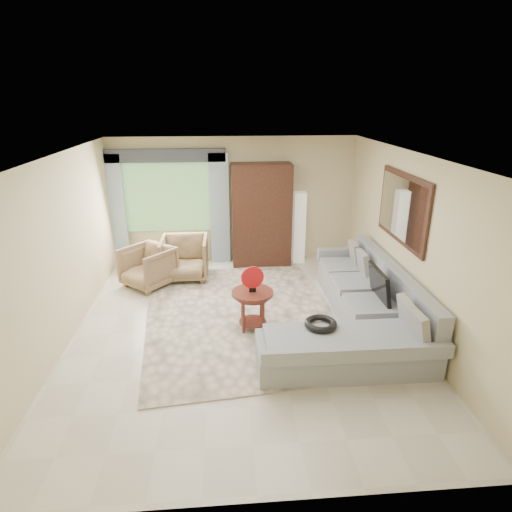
{
  "coord_description": "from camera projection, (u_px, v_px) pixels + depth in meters",
  "views": [
    {
      "loc": [
        -0.24,
        -5.73,
        3.33
      ],
      "look_at": [
        0.25,
        0.35,
        1.05
      ],
      "focal_mm": 30.0,
      "sensor_mm": 36.0,
      "label": 1
    }
  ],
  "objects": [
    {
      "name": "tv_screen",
      "position": [
        379.0,
        284.0,
        6.33
      ],
      "size": [
        0.14,
        0.74,
        0.48
      ],
      "primitive_type": "cube",
      "rotation": [
        0.0,
        -0.17,
        0.0
      ],
      "color": "black",
      "rests_on": "sectional_sofa"
    },
    {
      "name": "coffee_table",
      "position": [
        253.0,
        309.0,
        6.42
      ],
      "size": [
        0.62,
        0.62,
        0.62
      ],
      "rotation": [
        0.0,
        0.0,
        0.12
      ],
      "color": "#4C1B14",
      "rests_on": "ground"
    },
    {
      "name": "armchair_right",
      "position": [
        185.0,
        258.0,
        8.24
      ],
      "size": [
        0.89,
        0.91,
        0.82
      ],
      "primitive_type": "imported",
      "rotation": [
        0.0,
        0.0,
        -0.01
      ],
      "color": "#927550",
      "rests_on": "ground"
    },
    {
      "name": "ground",
      "position": [
        242.0,
        329.0,
        6.53
      ],
      "size": [
        6.0,
        6.0,
        0.0
      ],
      "primitive_type": "plane",
      "color": "silver",
      "rests_on": "ground"
    },
    {
      "name": "curtain_left",
      "position": [
        116.0,
        212.0,
        8.64
      ],
      "size": [
        0.4,
        0.08,
        2.3
      ],
      "primitive_type": "cube",
      "color": "#9EB7CC",
      "rests_on": "ground"
    },
    {
      "name": "sectional_sofa",
      "position": [
        361.0,
        313.0,
        6.4
      ],
      "size": [
        2.3,
        3.46,
        0.9
      ],
      "color": "#93959B",
      "rests_on": "ground"
    },
    {
      "name": "window",
      "position": [
        168.0,
        197.0,
        8.72
      ],
      "size": [
        1.8,
        0.04,
        1.4
      ],
      "primitive_type": "cube",
      "color": "#669E59",
      "rests_on": "wall_back"
    },
    {
      "name": "armchair_left",
      "position": [
        148.0,
        267.0,
        7.91
      ],
      "size": [
        1.15,
        1.15,
        0.75
      ],
      "primitive_type": "imported",
      "rotation": [
        0.0,
        0.0,
        -0.71
      ],
      "color": "#91744F",
      "rests_on": "ground"
    },
    {
      "name": "garden_hose",
      "position": [
        321.0,
        324.0,
        5.58
      ],
      "size": [
        0.43,
        0.43,
        0.09
      ],
      "primitive_type": "torus",
      "color": "black",
      "rests_on": "sectional_sofa"
    },
    {
      "name": "armoire",
      "position": [
        261.0,
        215.0,
        8.75
      ],
      "size": [
        1.2,
        0.55,
        2.1
      ],
      "primitive_type": "cube",
      "color": "black",
      "rests_on": "ground"
    },
    {
      "name": "area_rug",
      "position": [
        242.0,
        315.0,
        6.92
      ],
      "size": [
        3.41,
        4.3,
        0.02
      ],
      "primitive_type": "cube",
      "rotation": [
        0.0,
        0.0,
        0.11
      ],
      "color": "beige",
      "rests_on": "ground"
    },
    {
      "name": "valance",
      "position": [
        164.0,
        156.0,
        8.36
      ],
      "size": [
        2.4,
        0.12,
        0.26
      ],
      "primitive_type": "cube",
      "color": "#1E232D",
      "rests_on": "wall_back"
    },
    {
      "name": "floor_lamp",
      "position": [
        299.0,
        228.0,
        8.97
      ],
      "size": [
        0.24,
        0.24,
        1.5
      ],
      "primitive_type": "cube",
      "color": "silver",
      "rests_on": "ground"
    },
    {
      "name": "wall_mirror",
      "position": [
        402.0,
        208.0,
        6.43
      ],
      "size": [
        0.05,
        1.7,
        1.05
      ],
      "color": "black",
      "rests_on": "wall_right"
    },
    {
      "name": "curtain_right",
      "position": [
        220.0,
        209.0,
        8.8
      ],
      "size": [
        0.4,
        0.08,
        2.3
      ],
      "primitive_type": "cube",
      "color": "#9EB7CC",
      "rests_on": "ground"
    },
    {
      "name": "red_disc",
      "position": [
        252.0,
        277.0,
        6.24
      ],
      "size": [
        0.34,
        0.07,
        0.34
      ],
      "primitive_type": "cylinder",
      "rotation": [
        1.57,
        0.0,
        0.15
      ],
      "color": "red",
      "rests_on": "coffee_table"
    },
    {
      "name": "potted_plant",
      "position": [
        129.0,
        258.0,
        8.64
      ],
      "size": [
        0.58,
        0.55,
        0.52
      ],
      "primitive_type": "imported",
      "rotation": [
        0.0,
        0.0,
        0.38
      ],
      "color": "#999999",
      "rests_on": "ground"
    }
  ]
}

